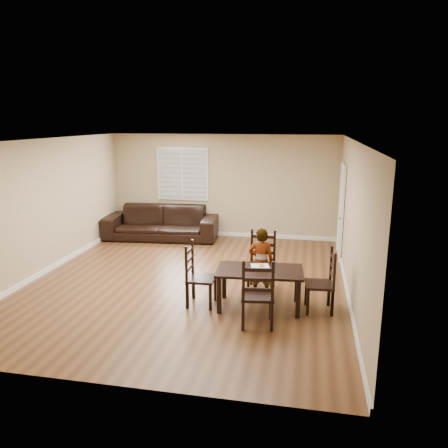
{
  "coord_description": "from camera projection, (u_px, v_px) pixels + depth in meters",
  "views": [
    {
      "loc": [
        2.23,
        -7.73,
        3.06
      ],
      "look_at": [
        0.57,
        0.71,
        1.0
      ],
      "focal_mm": 35.0,
      "sensor_mm": 36.0,
      "label": 1
    }
  ],
  "objects": [
    {
      "name": "room",
      "position": [
        191.0,
        188.0,
        8.25
      ],
      "size": [
        6.04,
        7.04,
        2.72
      ],
      "color": "tan",
      "rests_on": "ground"
    },
    {
      "name": "sofa",
      "position": [
        161.0,
        222.0,
        11.48
      ],
      "size": [
        3.01,
        1.39,
        0.85
      ],
      "primitive_type": "imported",
      "rotation": [
        0.0,
        0.0,
        0.09
      ],
      "color": "black",
      "rests_on": "ground"
    },
    {
      "name": "chair_far",
      "position": [
        258.0,
        298.0,
        6.45
      ],
      "size": [
        0.55,
        0.52,
        1.09
      ],
      "rotation": [
        0.0,
        0.0,
        3.28
      ],
      "color": "black",
      "rests_on": "ground"
    },
    {
      "name": "dining_table",
      "position": [
        260.0,
        275.0,
        7.19
      ],
      "size": [
        1.46,
        0.89,
        0.66
      ],
      "rotation": [
        0.0,
        0.0,
        0.07
      ],
      "color": "black",
      "rests_on": "ground"
    },
    {
      "name": "napkin",
      "position": [
        260.0,
        266.0,
        7.32
      ],
      "size": [
        0.36,
        0.36,
        0.0
      ],
      "primitive_type": "cube",
      "rotation": [
        0.0,
        0.0,
        0.21
      ],
      "color": "white",
      "rests_on": "dining_table"
    },
    {
      "name": "chair_right",
      "position": [
        327.0,
        283.0,
        7.08
      ],
      "size": [
        0.48,
        0.51,
        1.04
      ],
      "rotation": [
        0.0,
        0.0,
        -1.48
      ],
      "color": "black",
      "rests_on": "ground"
    },
    {
      "name": "ground",
      "position": [
        188.0,
        281.0,
        8.51
      ],
      "size": [
        7.0,
        7.0,
        0.0
      ],
      "primitive_type": "plane",
      "color": "brown",
      "rests_on": "ground"
    },
    {
      "name": "chair_near",
      "position": [
        262.0,
        262.0,
        8.1
      ],
      "size": [
        0.49,
        0.46,
        1.08
      ],
      "rotation": [
        0.0,
        0.0,
        -0.01
      ],
      "color": "black",
      "rests_on": "ground"
    },
    {
      "name": "chair_left",
      "position": [
        194.0,
        277.0,
        7.35
      ],
      "size": [
        0.46,
        0.49,
        1.07
      ],
      "rotation": [
        0.0,
        0.0,
        1.59
      ],
      "color": "black",
      "rests_on": "ground"
    },
    {
      "name": "donut",
      "position": [
        261.0,
        265.0,
        7.31
      ],
      "size": [
        0.1,
        0.1,
        0.04
      ],
      "color": "#CB9449",
      "rests_on": "napkin"
    },
    {
      "name": "child",
      "position": [
        261.0,
        262.0,
        7.67
      ],
      "size": [
        0.46,
        0.3,
        1.24
      ],
      "primitive_type": "imported",
      "rotation": [
        0.0,
        0.0,
        3.13
      ],
      "color": "gray",
      "rests_on": "ground"
    }
  ]
}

